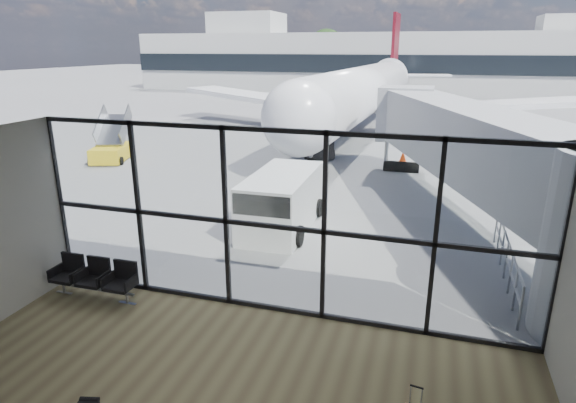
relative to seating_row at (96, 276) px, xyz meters
The scene contains 19 objects.
ground 40.94m from the seating_row, 83.54° to the left, with size 220.00×220.00×0.00m, color slate.
lounge_shell 6.52m from the seating_row, 41.87° to the right, with size 12.02×8.01×4.51m.
glass_curtain_wall 4.95m from the seating_row, ahead, with size 12.10×0.12×4.50m.
jet_bridge 12.46m from the seating_row, 39.18° to the left, with size 8.00×16.50×4.33m.
apron_railing 11.03m from the seating_row, 22.24° to the left, with size 0.06×5.46×1.11m.
far_terminal 62.88m from the seating_row, 86.33° to the left, with size 80.00×12.20×11.00m.
tree_0 83.24m from the seating_row, 119.07° to the left, with size 4.95×4.95×7.12m.
tree_1 80.54m from the seating_row, 115.33° to the left, with size 5.61×5.61×8.07m.
tree_2 78.20m from the seating_row, 111.34° to the left, with size 6.27×6.27×9.03m.
tree_3 76.15m from the seating_row, 107.13° to the left, with size 4.95×4.95×7.12m.
tree_4 74.65m from the seating_row, 102.71° to the left, with size 5.61×5.61×8.07m.
tree_5 73.60m from the seating_row, 98.14° to the left, with size 6.27×6.27×9.03m.
seating_row is the anchor object (origin of this frame).
airliner 29.00m from the seating_row, 84.92° to the left, with size 31.92×36.97×9.52m.
service_van 6.78m from the seating_row, 63.12° to the left, with size 2.29×4.58×1.97m.
belt_loader 18.45m from the seating_row, 85.84° to the left, with size 2.85×4.47×1.96m.
mobile_stairs 16.46m from the seating_row, 124.92° to the left, with size 2.55×3.70×2.38m.
traffic_cone_a 13.41m from the seating_row, 78.67° to the left, with size 0.37×0.37×0.53m.
traffic_cone_c 18.81m from the seating_row, 69.98° to the left, with size 0.48×0.48×0.68m.
Camera 1 is at (3.37, -9.89, 6.18)m, focal length 30.00 mm.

